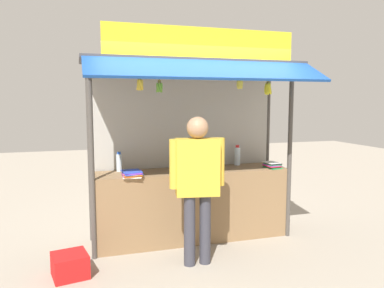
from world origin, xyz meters
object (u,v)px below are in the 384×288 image
Objects in this scene: magazine_stack_mid_right at (272,165)px; banana_bunch_rightmost at (159,87)px; water_bottle_far_right at (237,156)px; water_bottle_rear_center at (119,162)px; banana_bunch_inner_right at (240,84)px; banana_bunch_inner_left at (268,88)px; plastic_crate at (70,265)px; water_bottle_left at (192,160)px; banana_bunch_leftmost at (140,84)px; vendor_person at (197,177)px; magazine_stack_mid_left at (132,174)px; magazine_stack_right at (205,168)px.

magazine_stack_mid_right is 0.94× the size of banana_bunch_rightmost.
water_bottle_rear_center is (-1.67, 0.00, -0.01)m from water_bottle_far_right.
banana_bunch_inner_right is at bearing -112.24° from water_bottle_far_right.
banana_bunch_inner_right reaches higher than water_bottle_far_right.
banana_bunch_inner_left reaches higher than plastic_crate.
magazine_stack_mid_right is 1.15× the size of banana_bunch_inner_right.
water_bottle_rear_center reaches higher than magazine_stack_mid_right.
magazine_stack_mid_right is at bearing -44.24° from water_bottle_far_right.
banana_bunch_leftmost reaches higher than water_bottle_left.
banana_bunch_rightmost is at bearing -39.92° from vendor_person.
vendor_person is at bearing -133.17° from water_bottle_far_right.
plastic_crate is (-2.66, -0.52, -0.86)m from magazine_stack_mid_right.
water_bottle_far_right is 1.61m from magazine_stack_mid_left.
magazine_stack_mid_left is (-1.92, -0.04, -0.00)m from magazine_stack_mid_right.
water_bottle_far_right is 1.67m from water_bottle_rear_center.
banana_bunch_inner_left reaches higher than magazine_stack_mid_right.
magazine_stack_mid_right is at bearing -9.94° from water_bottle_rear_center.
water_bottle_far_right is 1.11m from banana_bunch_inner_left.
water_bottle_far_right is at bearing 135.76° from magazine_stack_mid_right.
banana_bunch_inner_right is 0.14× the size of vendor_person.
water_bottle_left reaches higher than magazine_stack_right.
banana_bunch_inner_right is (0.34, -0.33, 1.09)m from magazine_stack_right.
magazine_stack_mid_left is at bearing -157.63° from water_bottle_left.
magazine_stack_mid_right is (2.03, -0.36, -0.08)m from water_bottle_rear_center.
magazine_stack_mid_right is 2.84m from plastic_crate.
banana_bunch_inner_right is at bearing -44.75° from magazine_stack_right.
plastic_crate is (-1.38, 0.10, -0.89)m from vendor_person.
banana_bunch_leftmost reaches higher than water_bottle_rear_center.
magazine_stack_right is at bearing 173.17° from magazine_stack_mid_right.
water_bottle_left is at bearing -2.43° from water_bottle_rear_center.
magazine_stack_mid_right is 0.94m from magazine_stack_right.
magazine_stack_mid_right is at bearing -144.16° from vendor_person.
magazine_stack_mid_left reaches higher than plastic_crate.
banana_bunch_inner_right is 0.39m from banana_bunch_inner_left.
magazine_stack_mid_left is at bearing -31.90° from vendor_person.
plastic_crate is (-0.82, -0.30, -1.92)m from banana_bunch_leftmost.
banana_bunch_leftmost reaches higher than plastic_crate.
banana_bunch_inner_left reaches higher than water_bottle_rear_center.
vendor_person is (-1.28, -0.62, 0.03)m from magazine_stack_mid_right.
water_bottle_far_right is at bearing 24.66° from banana_bunch_rightmost.
banana_bunch_inner_left is at bearing -17.61° from water_bottle_rear_center.
water_bottle_far_right is 1.11× the size of magazine_stack_mid_right.
plastic_crate is (-2.06, -0.30, -1.94)m from banana_bunch_inner_right.
vendor_person reaches higher than plastic_crate.
magazine_stack_right is at bearing 20.05° from plastic_crate.
water_bottle_rear_center is 1.84m from banana_bunch_inner_right.
magazine_stack_mid_right is at bearing -6.83° from magazine_stack_right.
magazine_stack_mid_left is 1.21× the size of banana_bunch_inner_right.
magazine_stack_mid_right is 0.87× the size of banana_bunch_inner_left.
water_bottle_rear_center is 1.24m from vendor_person.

